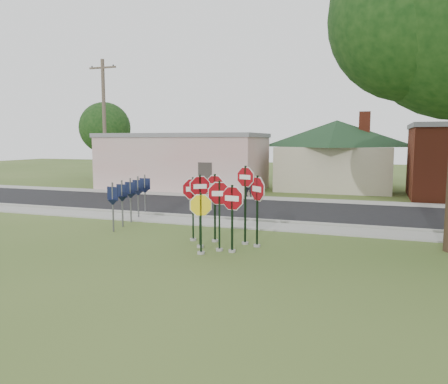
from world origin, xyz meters
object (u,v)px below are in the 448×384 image
(stop_sign_center, at_px, (219,206))
(pedestrian, at_px, (249,183))
(stop_sign_yellow, at_px, (201,217))
(stop_sign_left, at_px, (200,201))
(utility_pole_near, at_px, (104,123))

(stop_sign_center, distance_m, pedestrian, 13.85)
(stop_sign_yellow, height_order, stop_sign_left, stop_sign_left)
(stop_sign_yellow, relative_size, pedestrian, 1.20)
(stop_sign_yellow, xyz_separation_m, utility_pole_near, (-13.68, 14.80, 3.73))
(stop_sign_center, distance_m, utility_pole_near, 20.30)
(stop_sign_center, xyz_separation_m, stop_sign_yellow, (-0.42, -0.61, -0.29))
(stop_sign_left, bearing_deg, stop_sign_yellow, -66.10)
(pedestrian, bearing_deg, stop_sign_center, 120.41)
(stop_sign_yellow, xyz_separation_m, pedestrian, (-2.46, 14.14, -0.30))
(stop_sign_center, xyz_separation_m, pedestrian, (-2.88, 13.53, -0.59))
(stop_sign_center, xyz_separation_m, utility_pole_near, (-14.10, 14.19, 3.45))
(stop_sign_yellow, relative_size, utility_pole_near, 0.22)
(stop_sign_left, height_order, utility_pole_near, utility_pole_near)
(stop_sign_left, height_order, pedestrian, stop_sign_left)
(stop_sign_center, bearing_deg, stop_sign_yellow, -124.52)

